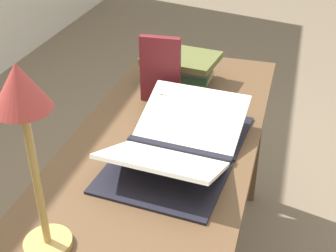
% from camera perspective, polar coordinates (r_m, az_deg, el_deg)
% --- Properties ---
extents(reading_desk, '(1.47, 0.59, 0.72)m').
position_cam_1_polar(reading_desk, '(1.56, -0.67, -5.25)').
color(reading_desk, brown).
rests_on(reading_desk, ground_plane).
extents(open_book, '(0.59, 0.40, 0.11)m').
position_cam_1_polar(open_book, '(1.43, 1.32, -2.18)').
color(open_book, black).
rests_on(open_book, reading_desk).
extents(book_stack_tall, '(0.24, 0.30, 0.11)m').
position_cam_1_polar(book_stack_tall, '(1.86, 1.63, 7.16)').
color(book_stack_tall, tan).
rests_on(book_stack_tall, reading_desk).
extents(book_standing_upright, '(0.03, 0.15, 0.25)m').
position_cam_1_polar(book_standing_upright, '(1.69, -0.95, 6.84)').
color(book_standing_upright, maroon).
rests_on(book_standing_upright, reading_desk).
extents(reading_lamp, '(0.12, 0.12, 0.47)m').
position_cam_1_polar(reading_lamp, '(0.97, -17.08, 1.17)').
color(reading_lamp, tan).
rests_on(reading_lamp, reading_desk).
extents(coffee_mug, '(0.08, 0.11, 0.09)m').
position_cam_1_polar(coffee_mug, '(1.65, -0.21, 3.05)').
color(coffee_mug, '#28282D').
rests_on(coffee_mug, reading_desk).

